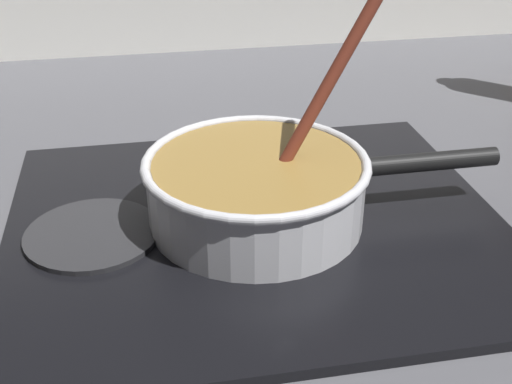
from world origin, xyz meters
The scene contains 5 objects.
ground centered at (0.00, 0.00, -0.02)m, with size 2.40×1.60×0.04m, color #4C4C51.
hob_plate centered at (0.10, 0.08, 0.01)m, with size 0.56×0.48×0.01m, color black.
burner_ring centered at (0.10, 0.08, 0.02)m, with size 0.18×0.18×0.01m, color #592D0C.
spare_burner centered at (-0.08, 0.08, 0.01)m, with size 0.15×0.15×0.01m, color #262628.
cooking_pan centered at (0.11, 0.08, 0.05)m, with size 0.41×0.25×0.27m.
Camera 1 is at (-0.01, -0.54, 0.40)m, focal length 45.86 mm.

